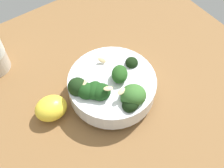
% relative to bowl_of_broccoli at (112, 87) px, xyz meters
% --- Properties ---
extents(ground_plane, '(0.71, 0.71, 0.04)m').
position_rel_bowl_of_broccoli_xyz_m(ground_plane, '(0.01, -0.00, -0.06)').
color(ground_plane, brown).
extents(bowl_of_broccoli, '(0.19, 0.19, 0.10)m').
position_rel_bowl_of_broccoli_xyz_m(bowl_of_broccoli, '(0.00, 0.00, 0.00)').
color(bowl_of_broccoli, white).
rests_on(bowl_of_broccoli, ground_plane).
extents(lemon_wedge, '(0.07, 0.06, 0.05)m').
position_rel_bowl_of_broccoli_xyz_m(lemon_wedge, '(-0.12, 0.04, -0.02)').
color(lemon_wedge, yellow).
rests_on(lemon_wedge, ground_plane).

